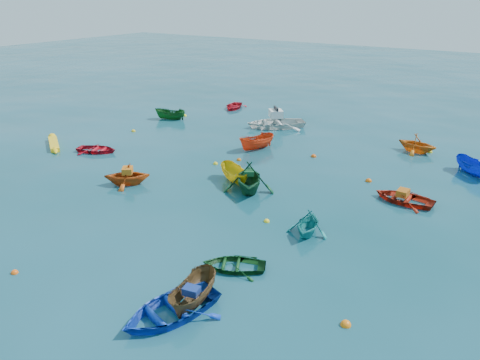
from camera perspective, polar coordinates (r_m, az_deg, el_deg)
The scene contains 31 objects.
ground at distance 23.31m, azimuth -6.76°, elevation -4.79°, with size 160.00×160.00×0.00m, color #093E46.
sampan_brown_mid at distance 17.50m, azimuth -5.60°, elevation -14.83°, with size 1.07×2.83×1.09m, color brown.
dinghy_blue_se at distance 17.09m, azimuth -8.44°, elevation -16.05°, with size 2.62×3.66×0.76m, color #0E38B3.
dinghy_orange_w at distance 28.01m, azimuth -13.51°, elevation -0.51°, with size 2.23×2.59×1.36m, color #CA4E13.
sampan_yellow_mid at distance 27.49m, azimuth -0.55°, elevation -0.31°, with size 1.13×3.00×1.16m, color gold.
dinghy_green_e at distance 19.36m, azimuth -0.76°, elevation -10.69°, with size 1.84×2.58×0.53m, color #0F4117.
dinghy_cyan_se at distance 22.14m, azimuth 8.23°, elevation -6.41°, with size 1.99×2.31×1.22m, color teal.
dinghy_red_nw at distance 34.23m, azimuth -17.03°, elevation 3.29°, with size 2.03×2.83×0.59m, color red.
sampan_orange_n at distance 33.36m, azimuth 2.06°, elevation 3.79°, with size 1.13×3.01×1.16m, color red.
dinghy_green_n at distance 26.42m, azimuth 1.08°, elevation -1.28°, with size 2.88×3.34×1.76m, color #104525.
dinghy_red_ne at distance 26.51m, azimuth 19.32°, elevation -2.51°, with size 2.23×3.11×0.65m, color #B0220E.
sampan_blue_far at distance 32.01m, azimuth 26.53°, elevation 0.58°, with size 1.11×2.95×1.14m, color #102AC9.
dinghy_red_far at distance 45.26m, azimuth -0.76°, elevation 8.73°, with size 2.10×2.94×0.61m, color red.
dinghy_orange_far at distance 34.99m, azimuth 20.65°, elevation 3.23°, with size 2.31×2.68×1.41m, color orange.
sampan_green_far at distance 41.71m, azimuth -8.48°, elevation 7.33°, with size 1.02×2.71×1.05m, color #125119.
kayak_yellow at distance 36.59m, azimuth -21.72°, elevation 3.87°, with size 0.59×3.98×0.40m, color yellow, non-canonical shape.
motorboat_white at distance 38.98m, azimuth 4.34°, elevation 6.46°, with size 3.41×4.76×1.59m, color white.
tarp_blue_a at distance 16.99m, azimuth -5.93°, elevation -13.27°, with size 0.57×0.43×0.27m, color navy.
tarp_orange_a at distance 27.69m, azimuth -13.56°, elevation 1.14°, with size 0.74×0.56×0.36m, color orange.
tarp_green_b at distance 26.12m, azimuth 1.09°, elevation 0.86°, with size 0.57×0.43×0.28m, color #134F26.
tarp_orange_b at distance 26.34m, azimuth 19.25°, elevation -1.48°, with size 0.73×0.55×0.35m, color #B75A12.
buoy_or_a at distance 21.09m, azimuth -25.77°, elevation -10.18°, with size 0.29×0.29×0.29m, color #FF5B0D.
buoy_ye_a at distance 22.97m, azimuth 3.27°, elevation -5.09°, with size 0.29×0.29×0.29m, color yellow.
buoy_or_b at distance 16.91m, azimuth 12.75°, elevation -16.87°, with size 0.37×0.37×0.37m, color orange.
buoy_ye_b at distance 38.58m, azimuth -12.86°, elevation 5.80°, with size 0.34×0.34×0.34m, color gold.
buoy_or_c at distance 31.11m, azimuth -0.13°, elevation 2.42°, with size 0.32×0.32×0.32m, color #D05A0B.
buoy_ye_c at distance 30.46m, azimuth -3.01°, elevation 1.95°, with size 0.31×0.31×0.31m, color yellow.
buoy_or_d at distance 28.68m, azimuth 15.40°, elevation -0.16°, with size 0.38×0.38×0.38m, color #D4560B.
buoy_ye_d at distance 42.67m, azimuth -6.75°, elevation 7.75°, with size 0.35×0.35×0.35m, color yellow.
buoy_or_e at distance 32.16m, azimuth 8.95°, elevation 2.81°, with size 0.38×0.38×0.38m, color #DA4D0B.
buoy_ye_e at distance 35.25m, azimuth 22.10°, elevation 3.15°, with size 0.38×0.38×0.38m, color yellow.
Camera 1 is at (13.58, -15.77, 10.50)m, focal length 35.00 mm.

